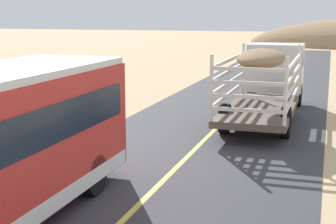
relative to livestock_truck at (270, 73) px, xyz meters
name	(u,v)px	position (x,y,z in m)	size (l,w,h in m)	color
livestock_truck	(270,73)	(0.00, 0.00, 0.00)	(2.53, 9.70, 3.02)	silver
boulder_near_shoulder	(109,70)	(-12.22, 10.16, -1.33)	(1.51, 1.26, 0.93)	#84705B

